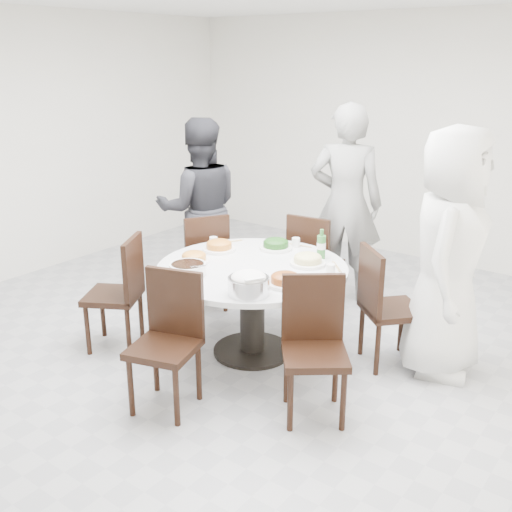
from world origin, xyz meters
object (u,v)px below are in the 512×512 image
Objects in this scene: rice_bowl at (249,286)px; diner_right at (448,254)px; dining_table at (252,310)px; chair_sw at (113,293)px; diner_left at (200,209)px; chair_n at (316,262)px; chair_se at (315,352)px; chair_s at (164,345)px; chair_nw at (202,261)px; beverage_bottle at (321,244)px; chair_ne at (392,307)px; soup_bowl at (188,269)px; diner_middle at (346,204)px.

diner_right is at bearing 49.48° from rice_bowl.
rice_bowl reaches higher than dining_table.
diner_left reaches higher than chair_sw.
chair_n and chair_se have the same top height.
chair_sw is 3.29× the size of rice_bowl.
dining_table is 1.00m from chair_s.
chair_s is at bearing -89.09° from dining_table.
diner_left is (-2.09, 1.21, 0.41)m from chair_se.
chair_nw reaches higher than rice_bowl.
dining_table is 0.85× the size of diner_left.
chair_se is 0.64m from rice_bowl.
rice_bowl is (-0.55, -0.00, 0.34)m from chair_se.
chair_n and chair_s have the same top height.
diner_left is 7.26× the size of beverage_bottle.
chair_se is 3.29× the size of rice_bowl.
chair_s is at bearing -101.84° from beverage_bottle.
diner_right reaches higher than chair_ne.
chair_ne is 1.22m from rice_bowl.
beverage_bottle is (0.60, 0.93, 0.08)m from soup_bowl.
rice_bowl is at bearing 65.01° from chair_sw.
chair_sw is (-1.94, -1.11, 0.00)m from chair_ne.
chair_se is (0.94, -1.54, 0.00)m from chair_n.
chair_nw and chair_se have the same top height.
beverage_bottle is at bearing 88.51° from diner_right.
soup_bowl is (-0.21, -1.51, 0.32)m from chair_n.
chair_n is 1.00× the size of chair_s.
diner_right reaches higher than dining_table.
chair_ne reaches higher than dining_table.
dining_table is 1.58× the size of chair_se.
diner_left is (-2.52, 0.07, -0.05)m from diner_right.
dining_table is 1.10m from chair_ne.
dining_table is 1.04m from chair_nw.
diner_middle is at bearing 46.55° from diner_right.
chair_sw is (-0.98, -0.60, 0.10)m from dining_table.
chair_s is at bearing 85.91° from chair_n.
beverage_bottle is (-0.55, 0.96, 0.40)m from chair_se.
diner_left is 1.96m from rice_bowl.
chair_sw is (-0.04, -1.04, 0.00)m from chair_nw.
dining_table is at bearing 87.18° from chair_n.
rice_bowl is at bearing 77.04° from diner_middle.
rice_bowl is (0.33, -1.96, -0.15)m from diner_middle.
chair_s is 3.91× the size of beverage_bottle.
chair_ne is 0.54× the size of diner_left.
beverage_bottle reaches higher than chair_nw.
diner_middle is (-0.96, 0.96, 0.48)m from chair_ne.
diner_left is at bearing 159.72° from chair_sw.
beverage_bottle is at bearing 56.23° from dining_table.
diner_right is 0.98× the size of diner_middle.
chair_ne is at bearing 122.46° from chair_nw.
chair_ne is 3.91× the size of beverage_bottle.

